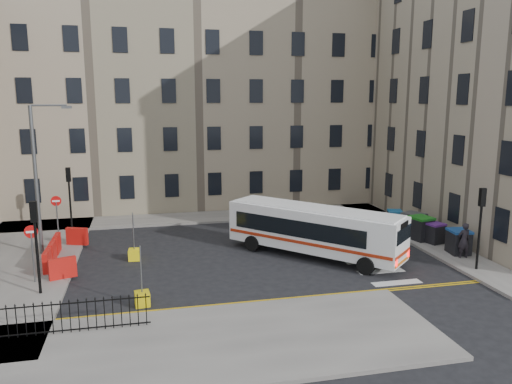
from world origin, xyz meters
name	(u,v)px	position (x,y,z in m)	size (l,w,h in m)	color
ground	(280,251)	(0.00, 0.00, 0.00)	(120.00, 120.00, 0.00)	black
pavement_north	(166,219)	(-6.00, 8.60, 0.07)	(36.00, 3.20, 0.15)	slate
pavement_east	(392,224)	(9.00, 4.00, 0.07)	(2.40, 26.00, 0.15)	slate
pavement_west	(18,262)	(-14.00, 1.00, 0.07)	(6.00, 22.00, 0.15)	slate
pavement_sw	(162,348)	(-7.00, -10.00, 0.07)	(20.00, 6.00, 0.15)	slate
terrace_north	(145,96)	(-7.00, 15.50, 8.62)	(38.30, 10.80, 17.20)	gray
traffic_light_east	(481,216)	(8.60, -5.50, 2.87)	(0.28, 0.22, 4.10)	black
traffic_light_nw	(69,189)	(-12.00, 6.50, 2.87)	(0.28, 0.22, 4.10)	black
traffic_light_sw	(35,233)	(-12.00, -4.00, 2.87)	(0.28, 0.22, 4.10)	black
streetlamp	(36,178)	(-13.00, 2.00, 4.34)	(0.50, 0.22, 8.14)	#595B5E
no_entry_north	(57,209)	(-12.50, 4.50, 2.08)	(0.60, 0.08, 3.00)	#595B5E
no_entry_south	(32,242)	(-12.50, -2.50, 2.08)	(0.60, 0.08, 3.00)	#595B5E
roadworks_barriers	(60,251)	(-11.84, 0.50, 0.65)	(1.66, 6.26, 1.00)	red
iron_railings	(39,320)	(-11.25, -8.20, 0.75)	(7.80, 0.04, 1.20)	black
bus	(314,229)	(1.49, -1.33, 1.54)	(8.30, 8.70, 2.67)	white
wheelie_bin_a	(459,241)	(9.26, -3.03, 0.82)	(1.18, 1.32, 1.32)	black
wheelie_bin_b	(434,233)	(9.08, -0.90, 0.75)	(1.18, 1.28, 1.19)	black
wheelie_bin_c	(421,228)	(8.68, -0.16, 0.86)	(1.34, 1.47, 1.41)	black
wheelie_bin_d	(414,224)	(8.82, 0.89, 0.84)	(1.50, 1.58, 1.38)	black
wheelie_bin_e	(395,219)	(8.57, 2.81, 0.72)	(1.14, 1.23, 1.12)	black
pedestrian	(464,240)	(9.05, -3.76, 1.10)	(0.69, 0.45, 1.90)	black
bollard_yellow	(134,255)	(-8.05, 0.18, 0.30)	(0.60, 0.60, 0.60)	yellow
bollard_chevron	(142,299)	(-7.66, -6.00, 0.30)	(0.60, 0.60, 0.60)	gold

